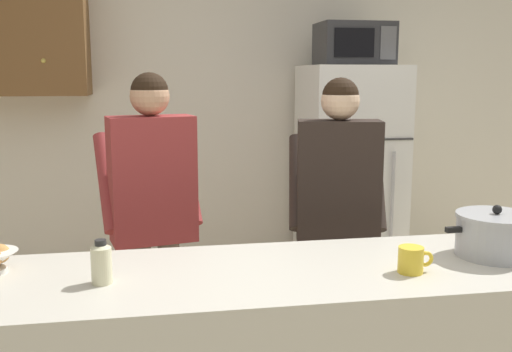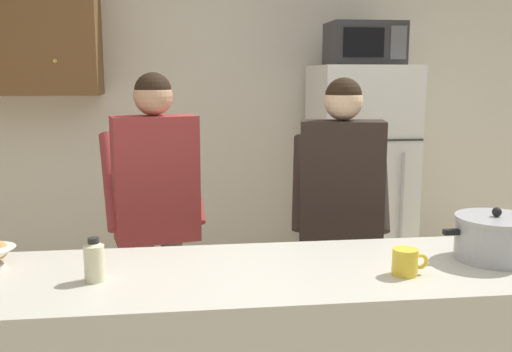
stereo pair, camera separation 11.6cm
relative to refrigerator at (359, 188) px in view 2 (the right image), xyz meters
The scene contains 8 objects.
back_wall_unit 1.34m from the refrigerator, 160.26° to the left, with size 6.00×0.48×2.60m.
refrigerator is the anchor object (origin of this frame).
microwave 0.98m from the refrigerator, 89.93° to the right, with size 0.48×0.37×0.28m.
person_near_pot 1.66m from the refrigerator, 145.00° to the right, with size 0.56×0.49×1.63m.
person_by_sink 1.18m from the refrigerator, 111.68° to the right, with size 0.55×0.49×1.61m.
cooking_pot 1.84m from the refrigerator, 91.07° to the right, with size 0.41×0.30×0.20m.
coffee_mug 2.02m from the refrigerator, 102.56° to the right, with size 0.13×0.09×0.10m.
bottle_near_edge 2.43m from the refrigerator, 128.79° to the right, with size 0.07×0.07×0.15m.
Camera 2 is at (-0.32, -1.99, 1.62)m, focal length 40.71 mm.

